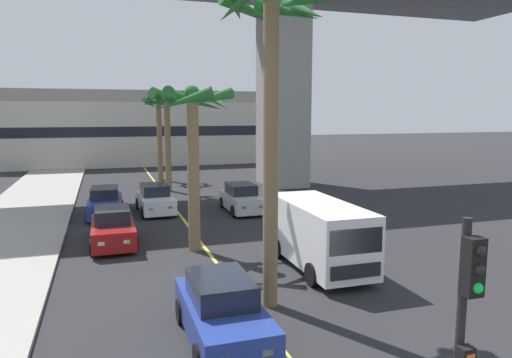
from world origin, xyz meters
The scene contains 13 objects.
lane_stripe_center centered at (0.00, 24.00, 0.00)m, with size 0.14×56.00×0.01m, color #DBCC4C.
pier_building_backdrop centered at (0.00, 55.21, 3.83)m, with size 29.27×8.04×7.78m.
car_queue_front centered at (-1.19, 28.55, 0.72)m, with size 1.95×4.16×1.56m.
car_queue_second centered at (3.46, 27.31, 0.72)m, with size 1.85×4.11×1.56m.
car_queue_third centered at (-3.57, 22.49, 0.72)m, with size 1.84×4.10×1.56m.
car_queue_fourth centered at (-3.84, 28.32, 0.72)m, with size 1.95×4.16×1.56m.
car_queue_fifth centered at (-1.22, 12.92, 0.72)m, with size 1.84×4.10×1.56m.
delivery_van centered at (3.36, 17.07, 1.29)m, with size 2.18×5.26×2.36m.
traffic_light_median_near centered at (0.55, 6.95, 2.71)m, with size 0.24×0.37×4.20m.
palm_tree_near_median centered at (-0.48, 20.61, 5.01)m, with size 3.20×3.32×6.57m.
palm_tree_mid_median centered at (0.47, 35.54, 5.50)m, with size 2.60×2.64×7.07m.
palm_tree_far_median centered at (0.59, 41.26, 5.39)m, with size 2.75×2.76×6.85m.
palm_tree_farthest_median centered at (0.59, 14.50, 6.94)m, with size 3.14×3.15×8.94m.
Camera 1 is at (-3.79, 2.30, 5.52)m, focal length 33.07 mm.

